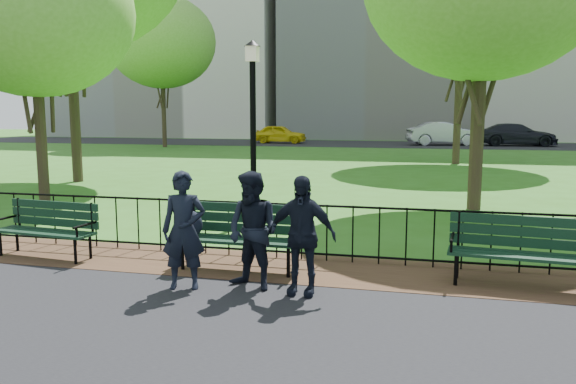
% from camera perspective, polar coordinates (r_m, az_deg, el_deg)
% --- Properties ---
extents(ground, '(120.00, 120.00, 0.00)m').
position_cam_1_polar(ground, '(7.19, -6.86, -10.63)').
color(ground, '#306019').
extents(dirt_strip, '(60.00, 1.60, 0.01)m').
position_cam_1_polar(dirt_strip, '(8.54, -3.32, -7.44)').
color(dirt_strip, '#372116').
rests_on(dirt_strip, ground).
extents(far_street, '(70.00, 9.00, 0.01)m').
position_cam_1_polar(far_street, '(41.50, 10.30, 4.80)').
color(far_street, black).
rests_on(far_street, ground).
extents(iron_fence, '(24.06, 0.06, 1.00)m').
position_cam_1_polar(iron_fence, '(8.89, -2.41, -3.59)').
color(iron_fence, black).
rests_on(iron_fence, ground).
extents(apartment_west, '(22.00, 15.00, 26.00)m').
position_cam_1_polar(apartment_west, '(60.55, -10.95, 18.14)').
color(apartment_west, silver).
rests_on(apartment_west, ground).
extents(park_bench_main, '(1.85, 0.60, 1.05)m').
position_cam_1_polar(park_bench_main, '(8.28, -6.51, -3.61)').
color(park_bench_main, black).
rests_on(park_bench_main, ground).
extents(park_bench_left_a, '(1.74, 0.70, 0.96)m').
position_cam_1_polar(park_bench_left_a, '(9.73, -23.17, -2.92)').
color(park_bench_left_a, black).
rests_on(park_bench_left_a, ground).
extents(park_bench_right_a, '(1.83, 0.73, 1.01)m').
position_cam_1_polar(park_bench_right_a, '(8.04, 22.43, -4.88)').
color(park_bench_right_a, black).
rests_on(park_bench_right_a, ground).
extents(lamppost, '(0.34, 0.34, 3.76)m').
position_cam_1_polar(lamppost, '(11.71, -3.57, 6.84)').
color(lamppost, black).
rests_on(lamppost, ground).
extents(tree_near_w, '(4.91, 4.91, 6.84)m').
position_cam_1_polar(tree_near_w, '(15.82, -24.46, 16.30)').
color(tree_near_w, '#2D2116').
rests_on(tree_near_w, ground).
extents(tree_far_w, '(7.06, 7.06, 9.84)m').
position_cam_1_polar(tree_far_w, '(38.69, -12.72, 14.64)').
color(tree_far_w, '#2D2116').
rests_on(tree_far_w, ground).
extents(person_left, '(0.64, 0.50, 1.55)m').
position_cam_1_polar(person_left, '(7.41, -10.53, -3.84)').
color(person_left, black).
rests_on(person_left, asphalt_path).
extents(person_mid, '(0.84, 0.63, 1.54)m').
position_cam_1_polar(person_mid, '(7.28, -3.56, -3.95)').
color(person_mid, black).
rests_on(person_mid, asphalt_path).
extents(person_right, '(0.90, 0.40, 1.52)m').
position_cam_1_polar(person_right, '(7.06, 1.34, -4.41)').
color(person_right, black).
rests_on(person_right, asphalt_path).
extents(taxi, '(4.05, 1.68, 1.37)m').
position_cam_1_polar(taxi, '(42.18, -0.87, 5.92)').
color(taxi, yellow).
rests_on(taxi, far_street).
extents(sedan_silver, '(5.23, 2.91, 1.63)m').
position_cam_1_polar(sedan_silver, '(41.01, 15.51, 5.75)').
color(sedan_silver, '#A1A3A9').
rests_on(sedan_silver, far_street).
extents(sedan_dark, '(5.35, 2.35, 1.53)m').
position_cam_1_polar(sedan_dark, '(41.84, 22.21, 5.41)').
color(sedan_dark, black).
rests_on(sedan_dark, far_street).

